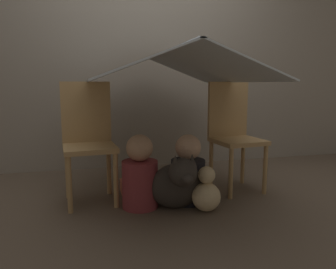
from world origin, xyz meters
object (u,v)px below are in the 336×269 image
Objects in this scene: person_front at (140,176)px; person_second at (188,173)px; chair_right at (233,131)px; dog at (179,182)px; chair_left at (88,137)px.

person_second is at bearing 2.44° from person_front.
chair_right reaches higher than dog.
chair_right is at bearing 26.71° from person_second.
person_front reaches higher than dog.
chair_right reaches higher than person_second.
dog is (-0.60, -0.39, -0.29)m from chair_right.
person_front is (-0.86, -0.26, -0.26)m from chair_right.
person_second is 0.18m from dog.
person_front is 0.38m from person_second.
person_second is (0.38, 0.02, -0.01)m from person_front.
chair_left is at bearing 161.49° from person_second.
person_second is at bearing -23.49° from chair_left.
chair_right is at bearing -5.00° from chair_left.
person_second is at bearing 51.91° from dog.
chair_right is 0.94m from person_front.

